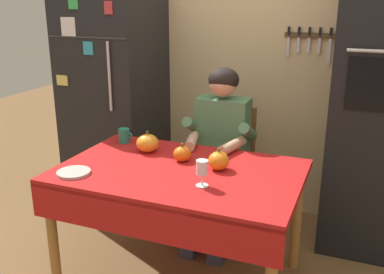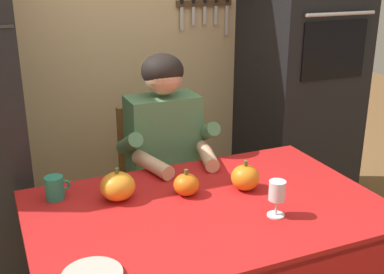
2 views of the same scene
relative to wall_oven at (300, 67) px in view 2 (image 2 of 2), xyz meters
name	(u,v)px [view 2 (image 2 of 2)]	position (x,y,z in m)	size (l,w,h in m)	color
back_wall_assembly	(126,27)	(-1.00, 0.35, 0.25)	(3.70, 0.13, 2.60)	#D1B784
wall_oven	(300,67)	(0.00, 0.00, 0.00)	(0.60, 0.64, 2.10)	black
dining_table	(209,227)	(-1.05, -0.92, -0.39)	(1.40, 0.90, 0.74)	#9E6B33
chair_behind_person	(157,182)	(-1.00, -0.13, -0.54)	(0.40, 0.40, 0.93)	brown
seated_person	(168,155)	(-1.00, -0.32, -0.31)	(0.47, 0.55, 1.25)	#38384C
coffee_mug	(55,188)	(-1.60, -0.59, -0.26)	(0.10, 0.08, 0.10)	#237F66
wine_glass	(277,193)	(-0.84, -1.08, -0.21)	(0.07, 0.07, 0.15)	white
pumpkin_large	(118,186)	(-1.36, -0.70, -0.25)	(0.14, 0.14, 0.14)	orange
pumpkin_medium	(186,185)	(-1.09, -0.77, -0.26)	(0.11, 0.11, 0.11)	orange
pumpkin_small	(245,177)	(-0.84, -0.82, -0.26)	(0.12, 0.12, 0.13)	orange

